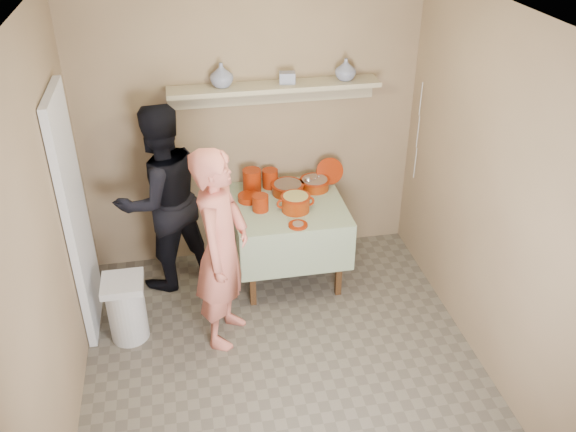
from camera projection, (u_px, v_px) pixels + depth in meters
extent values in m
plane|color=#60574B|center=(287.00, 376.00, 4.59)|extent=(3.50, 3.50, 0.00)
cube|color=silver|center=(76.00, 217.00, 4.64)|extent=(0.06, 0.70, 2.00)
cylinder|color=maroon|center=(252.00, 181.00, 5.43)|extent=(0.17, 0.17, 0.22)
cylinder|color=maroon|center=(270.00, 178.00, 5.53)|extent=(0.14, 0.14, 0.17)
cylinder|color=maroon|center=(260.00, 203.00, 5.17)|extent=(0.14, 0.14, 0.14)
cylinder|color=maroon|center=(249.00, 198.00, 5.34)|extent=(0.19, 0.19, 0.06)
cylinder|color=maroon|center=(330.00, 171.00, 5.58)|extent=(0.26, 0.12, 0.24)
imported|color=navy|center=(346.00, 69.00, 5.16)|extent=(0.18, 0.18, 0.18)
imported|color=navy|center=(221.00, 75.00, 5.00)|extent=(0.26, 0.26, 0.20)
cube|color=navy|center=(287.00, 78.00, 5.10)|extent=(0.14, 0.11, 0.09)
imported|color=#D26B5A|center=(222.00, 249.00, 4.58)|extent=(0.60, 0.71, 1.66)
imported|color=black|center=(161.00, 199.00, 5.20)|extent=(1.03, 0.95, 1.70)
cube|color=#927859|center=(250.00, 126.00, 5.41)|extent=(3.00, 0.02, 2.60)
cube|color=#927859|center=(42.00, 255.00, 3.68)|extent=(0.02, 3.50, 2.60)
cube|color=#927859|center=(504.00, 208.00, 4.16)|extent=(0.02, 3.50, 2.60)
cube|color=silver|center=(287.00, 23.00, 3.25)|extent=(3.00, 3.50, 0.02)
cube|color=#4C2D16|center=(252.00, 271.00, 5.15)|extent=(0.05, 0.05, 0.71)
cube|color=#4C2D16|center=(339.00, 261.00, 5.27)|extent=(0.05, 0.05, 0.71)
cube|color=#4C2D16|center=(241.00, 224.00, 5.79)|extent=(0.05, 0.05, 0.71)
cube|color=#4C2D16|center=(319.00, 216.00, 5.91)|extent=(0.05, 0.05, 0.71)
cube|color=#4C2D16|center=(288.00, 206.00, 5.33)|extent=(0.90, 0.90, 0.04)
cube|color=#2E591E|center=(288.00, 203.00, 5.32)|extent=(0.96, 0.96, 0.01)
cube|color=#2E591E|center=(299.00, 254.00, 5.03)|extent=(0.96, 0.01, 0.44)
cube|color=#2E591E|center=(279.00, 198.00, 5.84)|extent=(0.96, 0.01, 0.44)
cube|color=#2E591E|center=(234.00, 230.00, 5.36)|extent=(0.01, 0.96, 0.44)
cube|color=#2E591E|center=(340.00, 219.00, 5.51)|extent=(0.01, 0.96, 0.44)
cylinder|color=#731D03|center=(288.00, 189.00, 5.44)|extent=(0.28, 0.28, 0.09)
cylinder|color=maroon|center=(288.00, 185.00, 5.42)|extent=(0.30, 0.30, 0.01)
cylinder|color=brown|center=(288.00, 186.00, 5.43)|extent=(0.25, 0.25, 0.05)
cylinder|color=#731D03|center=(315.00, 184.00, 5.52)|extent=(0.26, 0.26, 0.09)
cylinder|color=maroon|center=(315.00, 180.00, 5.50)|extent=(0.28, 0.28, 0.01)
cylinder|color=#8C6B54|center=(315.00, 182.00, 5.50)|extent=(0.23, 0.23, 0.05)
cylinder|color=silver|center=(316.00, 179.00, 5.32)|extent=(0.01, 0.22, 0.16)
sphere|color=silver|center=(308.00, 180.00, 5.46)|extent=(0.07, 0.07, 0.07)
cylinder|color=#731D03|center=(296.00, 203.00, 5.17)|extent=(0.24, 0.24, 0.14)
cylinder|color=maroon|center=(296.00, 197.00, 5.14)|extent=(0.25, 0.25, 0.01)
cylinder|color=tan|center=(296.00, 198.00, 5.14)|extent=(0.21, 0.21, 0.05)
torus|color=maroon|center=(282.00, 204.00, 5.15)|extent=(0.09, 0.02, 0.09)
torus|color=maroon|center=(309.00, 201.00, 5.19)|extent=(0.09, 0.02, 0.09)
cylinder|color=maroon|center=(298.00, 225.00, 4.99)|extent=(0.16, 0.16, 0.02)
cylinder|color=#8C6B54|center=(298.00, 224.00, 4.98)|extent=(0.09, 0.09, 0.01)
cube|color=tan|center=(275.00, 87.00, 5.11)|extent=(1.80, 0.25, 0.04)
cube|color=tan|center=(272.00, 93.00, 5.27)|extent=(1.80, 0.02, 0.18)
cylinder|color=silver|center=(127.00, 312.00, 4.84)|extent=(0.30, 0.30, 0.50)
cube|color=silver|center=(122.00, 284.00, 4.70)|extent=(0.32, 0.32, 0.06)
cylinder|color=silver|center=(421.00, 99.00, 5.29)|extent=(0.01, 0.01, 0.30)
cylinder|color=silver|center=(418.00, 132.00, 5.43)|extent=(0.01, 0.01, 0.30)
cylinder|color=silver|center=(415.00, 163.00, 5.57)|extent=(0.01, 0.01, 0.30)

